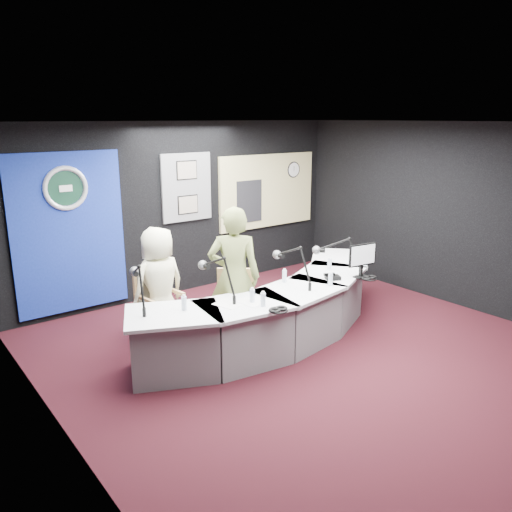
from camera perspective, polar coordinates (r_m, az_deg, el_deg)
ground at (r=6.64m, az=5.69°, el=-10.37°), size 6.00×6.00×0.00m
ceiling at (r=6.00m, az=6.40°, el=14.55°), size 6.00×6.00×0.02m
wall_back at (r=8.55m, az=-8.02°, el=5.23°), size 6.00×0.02×2.80m
wall_left at (r=4.71m, az=-21.57°, el=-3.97°), size 0.02×6.00×2.80m
wall_right at (r=8.49m, az=20.91°, el=4.30°), size 0.02×6.00×2.80m
broadcast_desk at (r=6.84m, az=2.29°, el=-6.11°), size 4.50×1.90×0.75m
backdrop_panel at (r=7.80m, az=-20.05°, el=2.37°), size 1.60×0.05×2.30m
agency_seal at (r=7.65m, az=-20.40°, el=7.06°), size 0.63×0.07×0.63m
seal_center at (r=7.66m, az=-20.41°, el=7.07°), size 0.48×0.01×0.48m
pinboard at (r=8.49m, az=-7.71°, el=7.56°), size 0.90×0.04×1.10m
framed_photo_upper at (r=8.43m, az=-7.68°, el=9.43°), size 0.34×0.02×0.27m
framed_photo_lower at (r=8.51m, az=-7.54°, el=5.68°), size 0.34×0.02×0.27m
booth_window_frame at (r=9.48m, az=1.31°, el=7.26°), size 2.12×0.06×1.32m
booth_glow at (r=9.47m, az=1.35°, el=7.25°), size 2.00×0.02×1.20m
equipment_rack at (r=9.20m, az=-0.77°, el=6.08°), size 0.55×0.02×0.75m
wall_clock at (r=9.80m, az=4.20°, el=9.55°), size 0.28×0.01×0.28m
armchair_left at (r=6.82m, az=-10.60°, el=-5.12°), size 0.67×0.67×1.04m
armchair_right at (r=6.61m, az=-2.41°, el=-5.88°), size 0.76×0.76×0.96m
draped_jacket at (r=7.00m, az=-11.46°, el=-3.76°), size 0.51×0.17×0.70m
person_man at (r=6.74m, az=-10.70°, el=-3.19°), size 0.80×0.57×1.53m
person_woman at (r=6.47m, az=-2.45°, el=-2.37°), size 0.79×0.75×1.81m
computer_monitor at (r=7.03m, az=11.67°, el=0.15°), size 0.47×0.09×0.32m
desk_phone at (r=6.97m, az=8.53°, el=-2.38°), size 0.23×0.21×0.05m
headphones_near at (r=7.06m, az=12.45°, el=-2.39°), size 0.23×0.23×0.04m
headphones_far at (r=5.80m, az=2.48°, el=-5.96°), size 0.24×0.24×0.04m
paper_stack at (r=6.00m, az=-3.23°, el=-5.39°), size 0.29×0.35×0.00m
notepad at (r=6.06m, az=-0.66°, el=-5.14°), size 0.26×0.34×0.00m
boom_mic_a at (r=5.96m, az=-12.91°, el=-2.86°), size 0.30×0.71×0.60m
boom_mic_b at (r=6.14m, az=-4.26°, el=-1.98°), size 0.16×0.74×0.60m
boom_mic_c at (r=6.61m, az=4.14°, el=-0.72°), size 0.16×0.74×0.60m
boom_mic_d at (r=7.09m, az=9.22°, el=0.22°), size 0.53×0.58×0.60m
water_bottles at (r=6.56m, az=4.27°, el=-2.76°), size 3.08×0.63×0.18m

